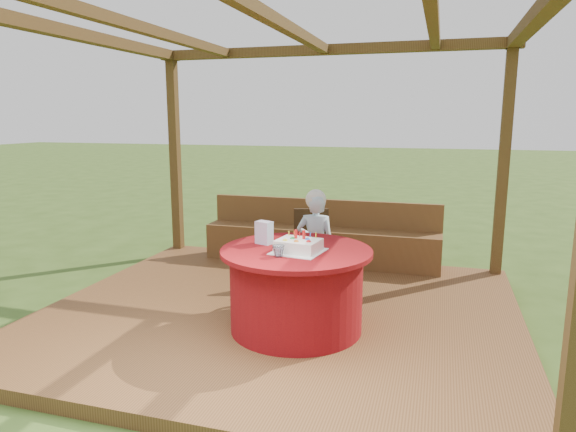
# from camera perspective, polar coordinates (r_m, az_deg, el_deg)

# --- Properties ---
(ground) EXTENTS (60.00, 60.00, 0.00)m
(ground) POSITION_cam_1_polar(r_m,az_deg,el_deg) (5.15, -0.81, -11.49)
(ground) COLOR #314E1A
(ground) RESTS_ON ground
(deck) EXTENTS (4.50, 4.00, 0.12)m
(deck) POSITION_cam_1_polar(r_m,az_deg,el_deg) (5.13, -0.81, -10.88)
(deck) COLOR brown
(deck) RESTS_ON ground
(pergola) EXTENTS (4.50, 4.00, 2.72)m
(pergola) POSITION_cam_1_polar(r_m,az_deg,el_deg) (4.79, -0.89, 16.21)
(pergola) COLOR brown
(pergola) RESTS_ON deck
(bench) EXTENTS (3.00, 0.42, 0.80)m
(bench) POSITION_cam_1_polar(r_m,az_deg,el_deg) (6.62, 3.64, -2.93)
(bench) COLOR brown
(bench) RESTS_ON deck
(table) EXTENTS (1.31, 1.31, 0.73)m
(table) POSITION_cam_1_polar(r_m,az_deg,el_deg) (4.53, 0.91, -8.09)
(table) COLOR maroon
(table) RESTS_ON deck
(chair) EXTENTS (0.48, 0.48, 0.84)m
(chair) POSITION_cam_1_polar(r_m,az_deg,el_deg) (5.73, 2.60, -3.17)
(chair) COLOR #332210
(chair) RESTS_ON deck
(elderly_woman) EXTENTS (0.42, 0.30, 1.13)m
(elderly_woman) POSITION_cam_1_polar(r_m,az_deg,el_deg) (5.32, 3.07, -2.89)
(elderly_woman) COLOR #9CCDE8
(elderly_woman) RESTS_ON deck
(birthday_cake) EXTENTS (0.45, 0.45, 0.18)m
(birthday_cake) POSITION_cam_1_polar(r_m,az_deg,el_deg) (4.32, 1.18, -3.30)
(birthday_cake) COLOR white
(birthday_cake) RESTS_ON table
(gift_bag) EXTENTS (0.17, 0.14, 0.21)m
(gift_bag) POSITION_cam_1_polar(r_m,az_deg,el_deg) (4.59, -2.67, -1.85)
(gift_bag) COLOR pink
(gift_bag) RESTS_ON table
(drinking_glass) EXTENTS (0.11, 0.11, 0.09)m
(drinking_glass) POSITION_cam_1_polar(r_m,az_deg,el_deg) (4.18, -1.08, -3.91)
(drinking_glass) COLOR white
(drinking_glass) RESTS_ON table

